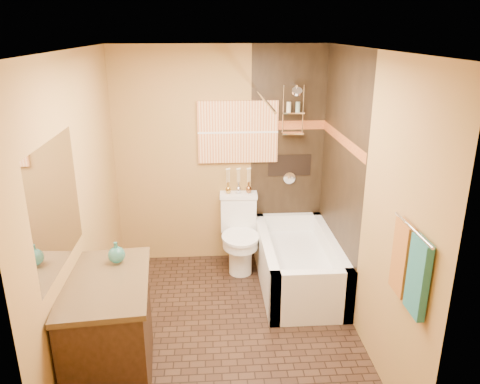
{
  "coord_description": "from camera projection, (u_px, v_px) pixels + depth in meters",
  "views": [
    {
      "loc": [
        -0.13,
        -3.68,
        2.66
      ],
      "look_at": [
        0.15,
        0.4,
        1.22
      ],
      "focal_mm": 35.0,
      "sensor_mm": 36.0,
      "label": 1
    }
  ],
  "objects": [
    {
      "name": "alcove_tile_right",
      "position": [
        340.0,
        175.0,
        4.72
      ],
      "size": [
        0.01,
        1.5,
        2.5
      ],
      "primitive_type": "cube",
      "color": "black",
      "rests_on": "wall_right"
    },
    {
      "name": "vanity_mirror",
      "position": [
        57.0,
        205.0,
        3.23
      ],
      "size": [
        0.01,
        1.0,
        0.9
      ],
      "primitive_type": "cube",
      "color": "white",
      "rests_on": "wall_left"
    },
    {
      "name": "wall_back",
      "position": [
        220.0,
        158.0,
        5.35
      ],
      "size": [
        2.4,
        0.02,
        2.5
      ],
      "primitive_type": "cube",
      "color": "#A26F3F",
      "rests_on": "floor"
    },
    {
      "name": "teal_bottle",
      "position": [
        116.0,
        253.0,
        3.67
      ],
      "size": [
        0.15,
        0.15,
        0.21
      ],
      "primitive_type": null,
      "rotation": [
        0.0,
        0.0,
        0.09
      ],
      "color": "#246D60",
      "rests_on": "vanity"
    },
    {
      "name": "bathtub",
      "position": [
        298.0,
        267.0,
        5.04
      ],
      "size": [
        0.8,
        1.5,
        0.55
      ],
      "color": "white",
      "rests_on": "floor"
    },
    {
      "name": "sunset_painting",
      "position": [
        238.0,
        132.0,
        5.24
      ],
      "size": [
        0.9,
        0.04,
        0.7
      ],
      "primitive_type": "cube",
      "color": "#CF6230",
      "rests_on": "wall_back"
    },
    {
      "name": "shower_fixtures",
      "position": [
        293.0,
        123.0,
        5.15
      ],
      "size": [
        0.24,
        0.33,
        1.16
      ],
      "color": "silver",
      "rests_on": "floor"
    },
    {
      "name": "towel_teal",
      "position": [
        418.0,
        277.0,
        2.93
      ],
      "size": [
        0.05,
        0.22,
        0.52
      ],
      "primitive_type": "cube",
      "color": "#1B5A56",
      "rests_on": "towel_bar"
    },
    {
      "name": "bud_vases",
      "position": [
        238.0,
        180.0,
        5.34
      ],
      "size": [
        0.3,
        0.06,
        0.3
      ],
      "color": "#BC903A",
      "rests_on": "toilet"
    },
    {
      "name": "towel_rust",
      "position": [
        402.0,
        258.0,
        3.17
      ],
      "size": [
        0.05,
        0.22,
        0.52
      ],
      "primitive_type": "cube",
      "color": "#99631B",
      "rests_on": "towel_bar"
    },
    {
      "name": "alcove_tile_back",
      "position": [
        288.0,
        157.0,
        5.39
      ],
      "size": [
        0.85,
        0.01,
        2.5
      ],
      "primitive_type": "cube",
      "color": "black",
      "rests_on": "wall_back"
    },
    {
      "name": "wall_right",
      "position": [
        365.0,
        201.0,
        4.02
      ],
      "size": [
        0.02,
        3.0,
        2.5
      ],
      "primitive_type": "cube",
      "color": "#A26F3F",
      "rests_on": "floor"
    },
    {
      "name": "wall_left",
      "position": [
        81.0,
        208.0,
        3.86
      ],
      "size": [
        0.02,
        3.0,
        2.5
      ],
      "primitive_type": "cube",
      "color": "#A26F3F",
      "rests_on": "floor"
    },
    {
      "name": "towel_bar",
      "position": [
        413.0,
        229.0,
        2.96
      ],
      "size": [
        0.02,
        0.55,
        0.02
      ],
      "primitive_type": "cylinder",
      "rotation": [
        1.57,
        0.0,
        0.0
      ],
      "color": "silver",
      "rests_on": "wall_right"
    },
    {
      "name": "toilet",
      "position": [
        240.0,
        233.0,
        5.35
      ],
      "size": [
        0.44,
        0.64,
        0.85
      ],
      "rotation": [
        0.0,
        0.0,
        -0.04
      ],
      "color": "white",
      "rests_on": "floor"
    },
    {
      "name": "mosaic_band_back",
      "position": [
        289.0,
        125.0,
        5.26
      ],
      "size": [
        0.85,
        0.01,
        0.1
      ],
      "primitive_type": "cube",
      "color": "maroon",
      "rests_on": "alcove_tile_back"
    },
    {
      "name": "curtain_rod",
      "position": [
        264.0,
        99.0,
        4.42
      ],
      "size": [
        0.03,
        1.55,
        0.03
      ],
      "primitive_type": "cylinder",
      "rotation": [
        1.57,
        0.0,
        0.0
      ],
      "color": "silver",
      "rests_on": "wall_back"
    },
    {
      "name": "ceiling",
      "position": [
        224.0,
        50.0,
        3.52
      ],
      "size": [
        3.0,
        3.0,
        0.0
      ],
      "primitive_type": "plane",
      "color": "silver",
      "rests_on": "wall_back"
    },
    {
      "name": "wall_front",
      "position": [
        237.0,
        303.0,
        2.53
      ],
      "size": [
        2.4,
        0.02,
        2.5
      ],
      "primitive_type": "cube",
      "color": "#A26F3F",
      "rests_on": "floor"
    },
    {
      "name": "vanity",
      "position": [
        110.0,
        331.0,
        3.59
      ],
      "size": [
        0.71,
        1.07,
        0.9
      ],
      "rotation": [
        0.0,
        0.0,
        0.09
      ],
      "color": "black",
      "rests_on": "floor"
    },
    {
      "name": "floor",
      "position": [
        227.0,
        329.0,
        4.35
      ],
      "size": [
        3.0,
        3.0,
        0.0
      ],
      "primitive_type": "plane",
      "color": "black",
      "rests_on": "ground"
    },
    {
      "name": "alcove_niche",
      "position": [
        290.0,
        165.0,
        5.42
      ],
      "size": [
        0.5,
        0.01,
        0.25
      ],
      "primitive_type": "cube",
      "color": "black",
      "rests_on": "alcove_tile_back"
    },
    {
      "name": "mosaic_band_right",
      "position": [
        342.0,
        139.0,
        4.6
      ],
      "size": [
        0.01,
        1.5,
        0.1
      ],
      "primitive_type": "cube",
      "color": "maroon",
      "rests_on": "alcove_tile_right"
    }
  ]
}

